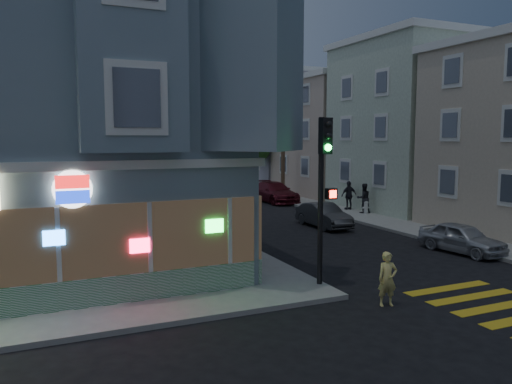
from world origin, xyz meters
TOP-DOWN VIEW (x-y plane):
  - ground at (0.00, 0.00)m, footprint 120.00×120.00m
  - sidewalk_ne at (23.00, 23.00)m, footprint 24.00×42.00m
  - corner_building at (-6.00, 10.98)m, footprint 14.60×14.60m
  - row_house_b at (19.50, 16.00)m, footprint 12.00×8.60m
  - row_house_c at (19.50, 25.00)m, footprint 12.00×8.60m
  - row_house_d at (19.50, 34.00)m, footprint 12.00×8.60m
  - utility_pole at (12.00, 24.00)m, footprint 2.20×0.30m
  - street_tree_near at (12.20, 30.00)m, footprint 3.00×3.00m
  - street_tree_far at (12.20, 38.00)m, footprint 3.00×3.00m
  - running_child at (3.69, 1.12)m, footprint 0.64×0.49m
  - pedestrian_a at (13.00, 15.06)m, footprint 1.00×0.84m
  - pedestrian_b at (13.00, 16.62)m, footprint 1.09×0.49m
  - parked_car_a at (10.70, 5.14)m, footprint 1.88×3.81m
  - parked_car_b at (8.60, 12.55)m, footprint 1.37×3.89m
  - parked_car_c at (10.70, 22.83)m, footprint 2.26×5.19m
  - parked_car_d at (8.60, 29.01)m, footprint 2.79×5.34m
  - traffic_signal at (2.82, 3.18)m, footprint 0.60×0.58m
  - fire_hydrant at (13.00, 14.82)m, footprint 0.46×0.26m

SIDE VIEW (x-z plane):
  - ground at x=0.00m, z-range 0.00..0.00m
  - sidewalk_ne at x=23.00m, z-range 0.00..0.15m
  - fire_hydrant at x=13.00m, z-range 0.17..0.96m
  - parked_car_a at x=10.70m, z-range 0.00..1.25m
  - parked_car_b at x=8.60m, z-range 0.00..1.28m
  - parked_car_d at x=8.60m, z-range 0.00..1.43m
  - parked_car_c at x=10.70m, z-range 0.00..1.49m
  - running_child at x=3.69m, z-range 0.00..1.55m
  - pedestrian_a at x=13.00m, z-range 0.15..1.96m
  - pedestrian_b at x=13.00m, z-range 0.15..1.98m
  - traffic_signal at x=2.82m, z-range 1.07..6.28m
  - street_tree_near at x=12.20m, z-range 1.29..6.59m
  - street_tree_far at x=12.20m, z-range 1.29..6.59m
  - row_house_c at x=19.50m, z-range 0.15..9.15m
  - utility_pole at x=12.00m, z-range 0.30..9.30m
  - row_house_b at x=19.50m, z-range 0.15..10.65m
  - row_house_d at x=19.50m, z-range 0.15..10.65m
  - corner_building at x=-6.00m, z-range 0.12..11.52m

